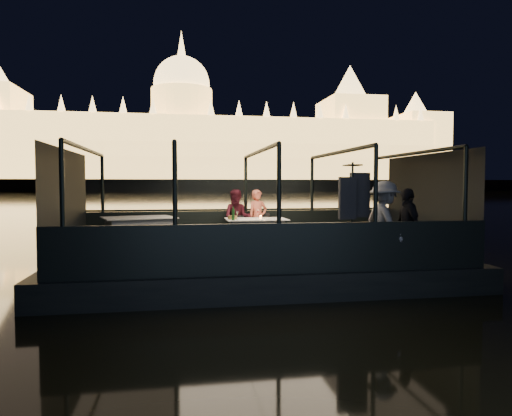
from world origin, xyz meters
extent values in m
plane|color=black|center=(0.00, 80.00, 0.00)|extent=(500.00, 500.00, 0.00)
cube|color=black|center=(0.00, 0.00, 0.00)|extent=(8.60, 4.40, 1.00)
cube|color=black|center=(0.00, 0.00, 0.48)|extent=(8.00, 4.00, 0.04)
cube|color=black|center=(0.00, 2.00, 0.95)|extent=(8.00, 0.08, 0.90)
cube|color=black|center=(0.00, -2.00, 0.95)|extent=(8.00, 0.08, 0.90)
cube|color=#423D33|center=(0.00, 210.00, 1.00)|extent=(400.00, 140.00, 6.00)
cube|color=silver|center=(0.10, 0.94, 0.89)|extent=(1.47, 1.08, 0.77)
cube|color=silver|center=(-2.65, 0.99, 0.89)|extent=(1.84, 1.55, 0.84)
cube|color=black|center=(-0.31, 1.39, 0.95)|extent=(0.44, 0.44, 0.79)
cube|color=black|center=(0.37, 1.50, 0.95)|extent=(0.48, 0.48, 0.85)
imported|color=#E36D52|center=(0.26, 1.66, 1.25)|extent=(0.61, 0.50, 1.46)
imported|color=#45131F|center=(-0.27, 1.66, 1.25)|extent=(0.82, 0.71, 1.46)
imported|color=silver|center=(2.20, -1.53, 1.35)|extent=(0.73, 1.14, 1.66)
imported|color=black|center=(2.77, -1.37, 1.35)|extent=(0.43, 0.91, 1.51)
cylinder|color=#153C17|center=(-0.50, 0.55, 1.42)|extent=(0.08, 0.08, 0.32)
cylinder|color=olive|center=(-0.49, 0.84, 1.31)|extent=(0.28, 0.28, 0.09)
cylinder|color=orange|center=(0.18, 0.83, 1.31)|extent=(0.08, 0.08, 0.08)
cylinder|color=silver|center=(0.40, 0.70, 1.27)|extent=(0.31, 0.31, 0.02)
cylinder|color=white|center=(-0.28, 0.98, 1.27)|extent=(0.27, 0.27, 0.01)
camera|label=1|loc=(-1.74, -9.81, 2.07)|focal=32.00mm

